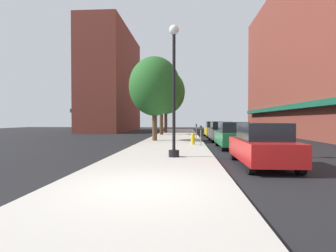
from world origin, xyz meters
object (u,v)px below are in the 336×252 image
object	(u,v)px
car_yellow	(214,129)
fire_hydrant	(193,139)
car_green	(233,136)
tree_near	(161,91)
parking_meter_far	(196,129)
car_red	(262,145)
tree_far	(166,92)
tree_mid	(155,86)
parking_meter_near	(201,133)
car_silver	(221,132)
lamppost	(174,88)

from	to	relation	value
car_yellow	fire_hydrant	bearing A→B (deg)	-103.97
car_green	car_yellow	xyz separation A→B (m)	(0.00, 11.67, 0.00)
tree_near	car_yellow	world-z (taller)	tree_near
fire_hydrant	car_green	bearing A→B (deg)	-30.46
car_green	parking_meter_far	bearing A→B (deg)	102.60
car_red	tree_far	bearing A→B (deg)	100.95
parking_meter_far	tree_mid	world-z (taller)	tree_mid
car_red	car_green	bearing A→B (deg)	88.52
parking_meter_far	tree_far	world-z (taller)	tree_far
fire_hydrant	car_yellow	xyz separation A→B (m)	(2.44, 10.24, 0.29)
tree_far	car_yellow	xyz separation A→B (m)	(5.63, -7.33, -4.76)
parking_meter_near	car_red	world-z (taller)	car_red
parking_meter_far	car_silver	world-z (taller)	car_silver
parking_meter_far	car_silver	bearing A→B (deg)	-50.37
lamppost	tree_mid	bearing A→B (deg)	101.70
tree_far	car_green	bearing A→B (deg)	-73.49
car_green	car_yellow	bearing A→B (deg)	89.12
car_silver	car_yellow	size ratio (longest dim) A/B	1.00
tree_near	tree_mid	distance (m)	9.15
tree_mid	car_yellow	bearing A→B (deg)	51.21
parking_meter_far	tree_mid	distance (m)	6.00
parking_meter_near	fire_hydrant	bearing A→B (deg)	114.42
car_green	fire_hydrant	bearing A→B (deg)	148.66
tree_mid	car_silver	xyz separation A→B (m)	(5.47, 0.92, -3.73)
car_green	tree_near	bearing A→B (deg)	111.53
parking_meter_far	car_yellow	bearing A→B (deg)	61.14
fire_hydrant	tree_near	xyz separation A→B (m)	(-3.33, 12.55, 4.70)
lamppost	car_green	xyz separation A→B (m)	(3.44, 4.96, -2.39)
parking_meter_near	parking_meter_far	distance (m)	7.77
parking_meter_near	tree_far	xyz separation A→B (m)	(-3.68, 18.64, 4.62)
tree_near	tree_mid	world-z (taller)	tree_near
lamppost	tree_mid	world-z (taller)	tree_mid
parking_meter_near	car_red	distance (m)	7.20
tree_far	parking_meter_near	bearing A→B (deg)	-78.82
parking_meter_far	tree_near	distance (m)	8.18
fire_hydrant	car_silver	world-z (taller)	car_silver
tree_near	car_green	xyz separation A→B (m)	(5.77, -13.98, -4.41)
parking_meter_far	car_green	bearing A→B (deg)	-76.52
fire_hydrant	car_red	world-z (taller)	car_red
tree_mid	car_red	xyz separation A→B (m)	(5.47, -11.43, -3.73)
tree_mid	tree_far	distance (m)	14.18
tree_mid	car_yellow	size ratio (longest dim) A/B	1.59
tree_mid	car_green	size ratio (longest dim) A/B	1.59
parking_meter_far	tree_far	size ratio (longest dim) A/B	0.16
car_silver	parking_meter_near	bearing A→B (deg)	-111.80
car_red	car_green	xyz separation A→B (m)	(0.00, 6.56, 0.00)
car_green	tree_mid	bearing A→B (deg)	137.51
tree_near	car_silver	distance (m)	10.95
tree_mid	car_green	world-z (taller)	tree_mid
parking_meter_far	car_green	world-z (taller)	car_green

